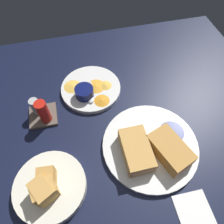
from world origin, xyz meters
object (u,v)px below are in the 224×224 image
ramekin_dark_sauce (170,134)px  spoon_by_gravy_ramekin (91,97)px  sandwich_half_near (136,150)px  ramekin_light_gravy (84,92)px  sandwich_half_far (170,149)px  plate_chips_companion (91,89)px  spoon_by_dark_ramekin (156,147)px  bread_basket_rear (49,187)px  plate_sandwich_main (150,146)px  condiment_caddy (42,112)px

ramekin_dark_sauce → spoon_by_gravy_ramekin: size_ratio=0.74×
sandwich_half_near → ramekin_light_gravy: bearing=23.8°
sandwich_half_far → plate_chips_companion: 35.16cm
spoon_by_dark_ramekin → bread_basket_rear: 31.97cm
ramekin_dark_sauce → spoon_by_dark_ramekin: 5.95cm
plate_sandwich_main → ramekin_light_gravy: bearing=35.0°
spoon_by_dark_ramekin → condiment_caddy: 37.84cm
condiment_caddy → bread_basket_rear: bearing=-178.6°
plate_sandwich_main → spoon_by_dark_ramekin: spoon_by_dark_ramekin is taller
plate_chips_companion → condiment_caddy: (-8.19, 17.46, 2.61)cm
plate_chips_companion → bread_basket_rear: bread_basket_rear is taller
sandwich_half_far → ramekin_light_gravy: 33.81cm
spoon_by_dark_ramekin → plate_chips_companion: (27.90, 14.81, -1.16)cm
plate_sandwich_main → condiment_caddy: size_ratio=3.05×
spoon_by_dark_ramekin → plate_chips_companion: bearing=28.0°
sandwich_half_near → spoon_by_dark_ramekin: 6.78cm
spoon_by_gravy_ramekin → condiment_caddy: size_ratio=1.05×
ramekin_dark_sauce → spoon_by_gravy_ramekin: (20.89, 20.78, -1.54)cm
plate_sandwich_main → spoon_by_gravy_ramekin: spoon_by_gravy_ramekin is taller
sandwich_half_far → spoon_by_dark_ramekin: bearing=51.1°
ramekin_light_gravy → bread_basket_rear: bread_basket_rear is taller
plate_chips_companion → spoon_by_gravy_ramekin: bearing=170.8°
plate_chips_companion → ramekin_dark_sauce: bearing=-141.9°
plate_sandwich_main → bread_basket_rear: bearing=100.6°
spoon_by_gravy_ramekin → condiment_caddy: (-3.56, 16.71, 1.44)cm
plate_chips_companion → condiment_caddy: 19.46cm
sandwich_half_near → plate_chips_companion: (28.23, 8.35, -3.20)cm
ramekin_light_gravy → ramekin_dark_sauce: bearing=-134.4°
sandwich_half_near → plate_chips_companion: size_ratio=0.61×
plate_chips_companion → spoon_by_dark_ramekin: bearing=-152.0°
bread_basket_rear → ramekin_dark_sauce: bearing=-79.7°
spoon_by_dark_ramekin → spoon_by_gravy_ramekin: same height
plate_chips_companion → bread_basket_rear: size_ratio=1.12×
ramekin_dark_sauce → spoon_by_dark_ramekin: bearing=114.6°
ramekin_dark_sauce → plate_chips_companion: 32.55cm
sandwich_half_near → condiment_caddy: 32.68cm
sandwich_half_near → bread_basket_rear: bread_basket_rear is taller
plate_sandwich_main → plate_chips_companion: bearing=27.1°
spoon_by_dark_ramekin → plate_chips_companion: size_ratio=0.44×
sandwich_half_far → ramekin_dark_sauce: 5.28cm
ramekin_dark_sauce → spoon_by_dark_ramekin: (-2.39, 5.22, -1.54)cm
ramekin_dark_sauce → bread_basket_rear: bearing=100.3°
plate_sandwich_main → bread_basket_rear: 31.03cm
ramekin_dark_sauce → plate_chips_companion: ramekin_dark_sauce is taller
ramekin_light_gravy → sandwich_half_near: bearing=-156.2°
ramekin_dark_sauce → plate_chips_companion: size_ratio=0.34×
ramekin_dark_sauce → ramekin_light_gravy: (22.27, 22.73, 0.00)cm
sandwich_half_far → ramekin_dark_sauce: size_ratio=2.02×
ramekin_light_gravy → condiment_caddy: condiment_caddy is taller
plate_sandwich_main → plate_chips_companion: same height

